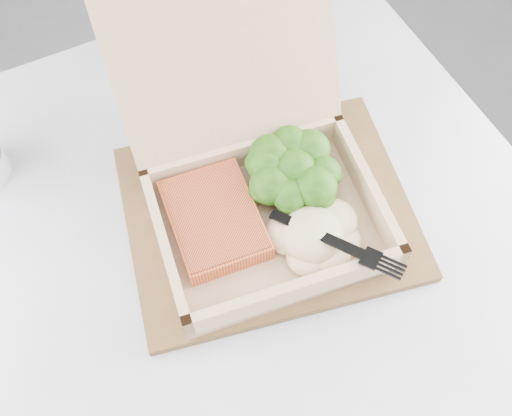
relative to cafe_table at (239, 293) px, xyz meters
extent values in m
cylinder|color=black|center=(0.00, 0.00, -0.51)|extent=(0.39, 0.39, 0.02)
cylinder|color=black|center=(0.00, 0.00, -0.18)|extent=(0.07, 0.07, 0.67)
cube|color=silver|center=(0.00, 0.00, 0.16)|extent=(0.84, 0.84, 0.03)
cube|color=brown|center=(0.04, 0.02, 0.19)|extent=(0.31, 0.25, 0.01)
cube|color=tan|center=(0.04, -0.01, 0.20)|extent=(0.25, 0.20, 0.01)
cube|color=tan|center=(-0.07, -0.01, 0.22)|extent=(0.02, 0.18, 0.05)
cube|color=tan|center=(0.15, 0.00, 0.22)|extent=(0.02, 0.18, 0.05)
cube|color=tan|center=(0.04, -0.09, 0.22)|extent=(0.23, 0.03, 0.05)
cube|color=tan|center=(0.03, 0.08, 0.22)|extent=(0.23, 0.03, 0.05)
cube|color=tan|center=(0.03, 0.13, 0.31)|extent=(0.24, 0.11, 0.16)
cube|color=orange|center=(-0.02, 0.01, 0.21)|extent=(0.10, 0.13, 0.02)
ellipsoid|color=beige|center=(0.08, -0.04, 0.22)|extent=(0.11, 0.09, 0.04)
cube|color=black|center=(0.04, -0.01, 0.23)|extent=(0.08, 0.08, 0.02)
cube|color=black|center=(0.09, -0.06, 0.23)|extent=(0.05, 0.05, 0.01)
cube|color=white|center=(-0.02, 0.20, 0.18)|extent=(0.07, 0.13, 0.00)
camera|label=1|loc=(-0.05, -0.27, 0.75)|focal=40.00mm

